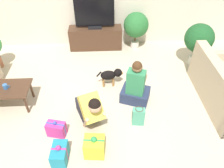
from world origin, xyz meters
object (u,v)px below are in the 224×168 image
at_px(tv_console, 96,38).
at_px(person_kneeling, 90,108).
at_px(gift_box_b, 60,154).
at_px(gift_bag_a, 138,116).
at_px(mug, 5,87).
at_px(dog, 111,75).
at_px(potted_plant_back_right, 136,26).
at_px(person_sitting, 136,87).
at_px(coffee_table, 6,90).
at_px(gift_box_a, 94,146).
at_px(gift_box_c, 56,129).
at_px(potted_plant_corner_right, 199,39).
at_px(tv, 94,15).

xyz_separation_m(tv_console, person_kneeling, (-0.08, -2.51, 0.06)).
height_order(gift_box_b, gift_bag_a, gift_bag_a).
height_order(gift_box_b, mug, mug).
bearing_deg(person_kneeling, gift_box_b, -143.58).
bearing_deg(dog, gift_bag_a, -161.43).
bearing_deg(gift_bag_a, potted_plant_back_right, 83.94).
height_order(person_sitting, mug, person_sitting).
relative_size(potted_plant_back_right, dog, 1.71).
bearing_deg(coffee_table, mug, -24.04).
xyz_separation_m(tv_console, person_sitting, (0.76, -2.01, 0.05)).
bearing_deg(gift_box_a, gift_box_c, 148.92).
height_order(person_sitting, dog, person_sitting).
relative_size(person_kneeling, gift_box_c, 2.41).
height_order(potted_plant_back_right, gift_box_a, potted_plant_back_right).
relative_size(person_sitting, mug, 7.75).
distance_m(gift_box_b, mug, 1.63).
distance_m(potted_plant_corner_right, person_sitting, 1.93).
xyz_separation_m(tv, potted_plant_back_right, (1.01, -0.05, -0.28)).
xyz_separation_m(tv_console, gift_bag_a, (0.74, -2.59, -0.10)).
distance_m(dog, gift_box_a, 1.65).
relative_size(tv_console, person_kneeling, 1.64).
relative_size(tv_console, gift_bag_a, 3.55).
xyz_separation_m(tv_console, potted_plant_back_right, (1.01, -0.05, 0.34)).
xyz_separation_m(tv, potted_plant_corner_right, (2.28, -0.87, -0.23)).
bearing_deg(person_sitting, tv, -48.73).
bearing_deg(tv_console, coffee_table, -128.48).
bearing_deg(tv, coffee_table, -128.48).
relative_size(potted_plant_corner_right, person_kneeling, 1.25).
relative_size(person_sitting, dog, 1.69).
bearing_deg(gift_bag_a, potted_plant_corner_right, 48.11).
bearing_deg(coffee_table, tv, 51.52).
xyz_separation_m(coffee_table, gift_box_b, (1.09, -1.20, -0.23)).
relative_size(potted_plant_back_right, gift_box_c, 2.83).
relative_size(coffee_table, tv_console, 0.65).
bearing_deg(person_sitting, dog, -27.94).
bearing_deg(tv, gift_box_a, -90.09).
bearing_deg(gift_bag_a, coffee_table, 166.30).
distance_m(tv_console, gift_box_a, 3.13).
distance_m(tv, potted_plant_corner_right, 2.45).
bearing_deg(gift_bag_a, gift_box_c, -173.11).
relative_size(coffee_table, gift_bag_a, 2.29).
relative_size(gift_box_b, mug, 2.94).
bearing_deg(person_sitting, person_kneeling, 51.78).
distance_m(coffee_table, dog, 1.99).
relative_size(gift_box_c, gift_bag_a, 0.90).
bearing_deg(mug, gift_bag_a, -13.59).
distance_m(tv_console, potted_plant_corner_right, 2.47).
relative_size(tv, person_sitting, 1.01).
bearing_deg(coffee_table, person_sitting, 0.16).
bearing_deg(coffee_table, dog, 14.54).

